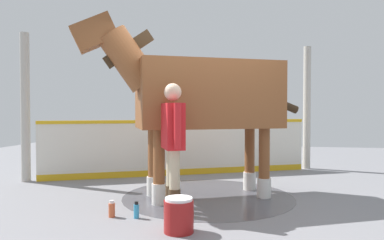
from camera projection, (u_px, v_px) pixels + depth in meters
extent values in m
cube|color=gray|center=(216.00, 201.00, 5.13)|extent=(16.00, 16.00, 0.02)
cylinder|color=#4C4C54|center=(208.00, 196.00, 5.36)|extent=(2.53, 2.53, 0.00)
cube|color=silver|center=(181.00, 149.00, 7.14)|extent=(4.87, 2.24, 1.03)
cube|color=gold|center=(181.00, 121.00, 7.12)|extent=(4.88, 2.26, 0.06)
cube|color=gold|center=(181.00, 172.00, 7.15)|extent=(4.87, 2.25, 0.12)
cylinder|color=#B7B2A8|center=(25.00, 107.00, 6.47)|extent=(0.16, 0.16, 2.67)
cylinder|color=#B7B2A8|center=(307.00, 108.00, 7.88)|extent=(0.16, 0.16, 2.67)
cube|color=brown|center=(208.00, 95.00, 5.32)|extent=(2.26, 1.72, 0.96)
cylinder|color=brown|center=(159.00, 167.00, 4.90)|extent=(0.16, 0.16, 1.02)
cylinder|color=silver|center=(159.00, 194.00, 4.91)|extent=(0.20, 0.20, 0.29)
cylinder|color=brown|center=(153.00, 162.00, 5.41)|extent=(0.16, 0.16, 1.02)
cylinder|color=silver|center=(153.00, 186.00, 5.42)|extent=(0.20, 0.20, 0.29)
cylinder|color=brown|center=(264.00, 163.00, 5.28)|extent=(0.16, 0.16, 1.02)
cylinder|color=silver|center=(264.00, 188.00, 5.29)|extent=(0.20, 0.20, 0.29)
cylinder|color=brown|center=(250.00, 158.00, 5.80)|extent=(0.16, 0.16, 1.02)
cylinder|color=silver|center=(249.00, 181.00, 5.81)|extent=(0.20, 0.20, 0.29)
cylinder|color=brown|center=(129.00, 59.00, 5.02)|extent=(0.93, 0.74, 0.93)
cube|color=#382819|center=(128.00, 49.00, 5.01)|extent=(0.67, 0.35, 0.57)
cube|color=brown|center=(94.00, 33.00, 4.89)|extent=(0.71, 0.52, 0.56)
cylinder|color=#382819|center=(277.00, 102.00, 5.60)|extent=(0.69, 0.40, 0.35)
cylinder|color=#47331E|center=(171.00, 198.00, 4.61)|extent=(0.15, 0.15, 0.32)
cylinder|color=#C6B793|center=(171.00, 167.00, 4.60)|extent=(0.13, 0.13, 0.48)
cylinder|color=#47331E|center=(175.00, 202.00, 4.41)|extent=(0.15, 0.15, 0.32)
cylinder|color=#C6B793|center=(175.00, 169.00, 4.39)|extent=(0.13, 0.13, 0.48)
cube|color=red|center=(173.00, 126.00, 4.48)|extent=(0.39, 0.52, 0.57)
cylinder|color=red|center=(169.00, 124.00, 4.76)|extent=(0.09, 0.09, 0.54)
cylinder|color=red|center=(178.00, 126.00, 4.21)|extent=(0.09, 0.09, 0.54)
sphere|color=beige|center=(173.00, 92.00, 4.47)|extent=(0.22, 0.22, 0.22)
cylinder|color=maroon|center=(179.00, 216.00, 3.79)|extent=(0.31, 0.31, 0.34)
cylinder|color=white|center=(179.00, 199.00, 3.78)|extent=(0.29, 0.29, 0.03)
cylinder|color=#3399CC|center=(136.00, 211.00, 4.28)|extent=(0.06, 0.06, 0.16)
cylinder|color=black|center=(136.00, 203.00, 4.28)|extent=(0.04, 0.04, 0.04)
cylinder|color=#CC5933|center=(112.00, 210.00, 4.33)|extent=(0.08, 0.08, 0.17)
cylinder|color=white|center=(112.00, 202.00, 4.32)|extent=(0.05, 0.05, 0.04)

